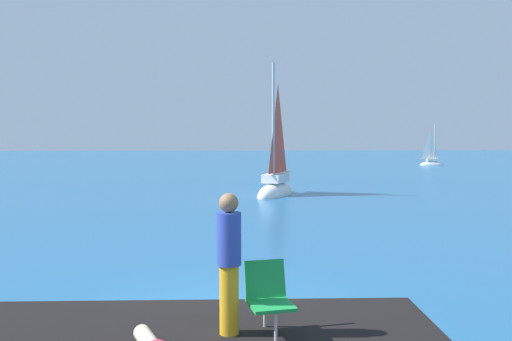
# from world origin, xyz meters

# --- Properties ---
(ground_plane) EXTENTS (160.00, 160.00, 0.00)m
(ground_plane) POSITION_xyz_m (0.00, 0.00, 0.00)
(ground_plane) COLOR #236093
(sailboat_near) EXTENTS (2.77, 3.95, 7.16)m
(sailboat_near) POSITION_xyz_m (2.41, 17.70, 0.39)
(sailboat_near) COLOR white
(sailboat_near) RESTS_ON ground
(sailboat_far) EXTENTS (2.31, 0.97, 4.22)m
(sailboat_far) POSITION_xyz_m (18.97, 40.73, 0.23)
(sailboat_far) COLOR white
(sailboat_far) RESTS_ON ground
(person_standing) EXTENTS (0.28, 0.28, 1.62)m
(person_standing) POSITION_xyz_m (0.12, -3.38, 1.75)
(person_standing) COLOR gold
(person_standing) RESTS_ON shore_ledge
(beach_chair) EXTENTS (0.59, 0.68, 0.80)m
(beach_chair) POSITION_xyz_m (0.57, -3.32, 1.33)
(beach_chair) COLOR green
(beach_chair) RESTS_ON shore_ledge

